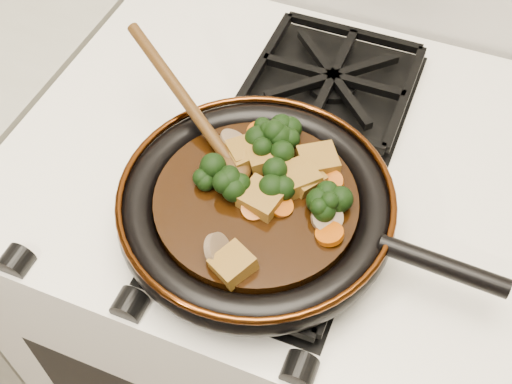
% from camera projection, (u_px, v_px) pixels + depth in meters
% --- Properties ---
extents(stove, '(0.76, 0.60, 0.90)m').
position_uv_depth(stove, '(286.00, 311.00, 1.21)').
color(stove, white).
rests_on(stove, ground).
extents(burner_grate_front, '(0.23, 0.23, 0.03)m').
position_uv_depth(burner_grate_front, '(260.00, 232.00, 0.76)').
color(burner_grate_front, black).
rests_on(burner_grate_front, stove).
extents(burner_grate_back, '(0.23, 0.23, 0.03)m').
position_uv_depth(burner_grate_back, '(332.00, 81.00, 0.92)').
color(burner_grate_back, black).
rests_on(burner_grate_back, stove).
extents(skillet, '(0.45, 0.32, 0.05)m').
position_uv_depth(skillet, '(258.00, 206.00, 0.75)').
color(skillet, black).
rests_on(skillet, burner_grate_front).
extents(braising_sauce, '(0.24, 0.24, 0.02)m').
position_uv_depth(braising_sauce, '(256.00, 203.00, 0.74)').
color(braising_sauce, black).
rests_on(braising_sauce, skillet).
extents(tofu_cube_0, '(0.06, 0.06, 0.03)m').
position_uv_depth(tofu_cube_0, '(298.00, 178.00, 0.74)').
color(tofu_cube_0, brown).
rests_on(tofu_cube_0, braising_sauce).
extents(tofu_cube_1, '(0.05, 0.05, 0.02)m').
position_uv_depth(tofu_cube_1, '(243.00, 157.00, 0.76)').
color(tofu_cube_1, brown).
rests_on(tofu_cube_1, braising_sauce).
extents(tofu_cube_2, '(0.05, 0.05, 0.02)m').
position_uv_depth(tofu_cube_2, '(243.00, 152.00, 0.77)').
color(tofu_cube_2, brown).
rests_on(tofu_cube_2, braising_sauce).
extents(tofu_cube_3, '(0.06, 0.06, 0.03)m').
position_uv_depth(tofu_cube_3, '(265.00, 155.00, 0.76)').
color(tofu_cube_3, brown).
rests_on(tofu_cube_3, braising_sauce).
extents(tofu_cube_4, '(0.05, 0.05, 0.03)m').
position_uv_depth(tofu_cube_4, '(305.00, 178.00, 0.74)').
color(tofu_cube_4, brown).
rests_on(tofu_cube_4, braising_sauce).
extents(tofu_cube_5, '(0.05, 0.05, 0.03)m').
position_uv_depth(tofu_cube_5, '(233.00, 264.00, 0.67)').
color(tofu_cube_5, brown).
rests_on(tofu_cube_5, braising_sauce).
extents(tofu_cube_6, '(0.05, 0.05, 0.02)m').
position_uv_depth(tofu_cube_6, '(261.00, 199.00, 0.72)').
color(tofu_cube_6, brown).
rests_on(tofu_cube_6, braising_sauce).
extents(tofu_cube_7, '(0.06, 0.06, 0.02)m').
position_uv_depth(tofu_cube_7, '(318.00, 162.00, 0.76)').
color(tofu_cube_7, brown).
rests_on(tofu_cube_7, braising_sauce).
extents(broccoli_floret_0, '(0.09, 0.09, 0.07)m').
position_uv_depth(broccoli_floret_0, '(277.00, 149.00, 0.77)').
color(broccoli_floret_0, black).
rests_on(broccoli_floret_0, braising_sauce).
extents(broccoli_floret_1, '(0.08, 0.07, 0.07)m').
position_uv_depth(broccoli_floret_1, '(277.00, 182.00, 0.74)').
color(broccoli_floret_1, black).
rests_on(broccoli_floret_1, braising_sauce).
extents(broccoli_floret_2, '(0.08, 0.08, 0.06)m').
position_uv_depth(broccoli_floret_2, '(214.00, 176.00, 0.74)').
color(broccoli_floret_2, black).
rests_on(broccoli_floret_2, braising_sauce).
extents(broccoli_floret_3, '(0.08, 0.08, 0.06)m').
position_uv_depth(broccoli_floret_3, '(287.00, 132.00, 0.78)').
color(broccoli_floret_3, black).
rests_on(broccoli_floret_3, braising_sauce).
extents(broccoli_floret_4, '(0.08, 0.08, 0.05)m').
position_uv_depth(broccoli_floret_4, '(232.00, 190.00, 0.73)').
color(broccoli_floret_4, black).
rests_on(broccoli_floret_4, braising_sauce).
extents(broccoli_floret_5, '(0.07, 0.07, 0.06)m').
position_uv_depth(broccoli_floret_5, '(270.00, 136.00, 0.78)').
color(broccoli_floret_5, black).
rests_on(broccoli_floret_5, braising_sauce).
extents(broccoli_floret_6, '(0.08, 0.08, 0.06)m').
position_uv_depth(broccoli_floret_6, '(326.00, 205.00, 0.72)').
color(broccoli_floret_6, black).
rests_on(broccoli_floret_6, braising_sauce).
extents(broccoli_floret_7, '(0.07, 0.08, 0.06)m').
position_uv_depth(broccoli_floret_7, '(332.00, 207.00, 0.71)').
color(broccoli_floret_7, black).
rests_on(broccoli_floret_7, braising_sauce).
extents(carrot_coin_0, '(0.03, 0.03, 0.02)m').
position_uv_depth(carrot_coin_0, '(258.00, 131.00, 0.79)').
color(carrot_coin_0, '#A14104').
rests_on(carrot_coin_0, braising_sauce).
extents(carrot_coin_1, '(0.03, 0.03, 0.02)m').
position_uv_depth(carrot_coin_1, '(253.00, 209.00, 0.72)').
color(carrot_coin_1, '#A14104').
rests_on(carrot_coin_1, braising_sauce).
extents(carrot_coin_2, '(0.03, 0.03, 0.02)m').
position_uv_depth(carrot_coin_2, '(281.00, 206.00, 0.72)').
color(carrot_coin_2, '#A14104').
rests_on(carrot_coin_2, braising_sauce).
extents(carrot_coin_3, '(0.03, 0.03, 0.02)m').
position_uv_depth(carrot_coin_3, '(330.00, 182.00, 0.74)').
color(carrot_coin_3, '#A14104').
rests_on(carrot_coin_3, braising_sauce).
extents(carrot_coin_4, '(0.03, 0.03, 0.02)m').
position_uv_depth(carrot_coin_4, '(330.00, 234.00, 0.70)').
color(carrot_coin_4, '#A14104').
rests_on(carrot_coin_4, braising_sauce).
extents(mushroom_slice_0, '(0.04, 0.04, 0.04)m').
position_uv_depth(mushroom_slice_0, '(218.00, 250.00, 0.68)').
color(mushroom_slice_0, brown).
rests_on(mushroom_slice_0, braising_sauce).
extents(mushroom_slice_1, '(0.05, 0.05, 0.02)m').
position_uv_depth(mushroom_slice_1, '(327.00, 217.00, 0.71)').
color(mushroom_slice_1, brown).
rests_on(mushroom_slice_1, braising_sauce).
extents(mushroom_slice_2, '(0.05, 0.05, 0.03)m').
position_uv_depth(mushroom_slice_2, '(234.00, 141.00, 0.78)').
color(mushroom_slice_2, brown).
rests_on(mushroom_slice_2, braising_sauce).
extents(wooden_spoon, '(0.14, 0.10, 0.23)m').
position_uv_depth(wooden_spoon, '(202.00, 123.00, 0.78)').
color(wooden_spoon, '#44290E').
rests_on(wooden_spoon, braising_sauce).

